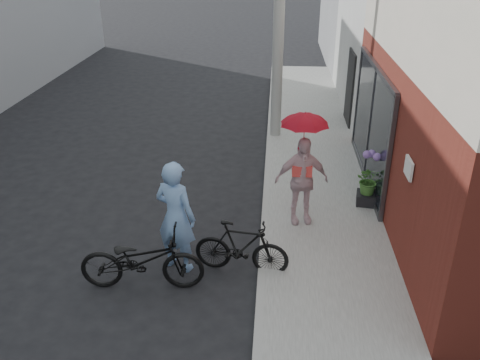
# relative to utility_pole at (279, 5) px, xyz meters

# --- Properties ---
(ground) EXTENTS (80.00, 80.00, 0.00)m
(ground) POSITION_rel_utility_pole_xyz_m (-1.10, -6.00, -3.50)
(ground) COLOR black
(ground) RESTS_ON ground
(sidewalk) EXTENTS (2.20, 24.00, 0.12)m
(sidewalk) POSITION_rel_utility_pole_xyz_m (1.00, -4.00, -3.44)
(sidewalk) COLOR gray
(sidewalk) RESTS_ON ground
(curb) EXTENTS (0.12, 24.00, 0.12)m
(curb) POSITION_rel_utility_pole_xyz_m (-0.16, -4.00, -3.44)
(curb) COLOR #9E9E99
(curb) RESTS_ON ground
(utility_pole) EXTENTS (0.28, 0.28, 7.00)m
(utility_pole) POSITION_rel_utility_pole_xyz_m (0.00, 0.00, 0.00)
(utility_pole) COLOR #9E9E99
(utility_pole) RESTS_ON ground
(officer) EXTENTS (0.83, 0.69, 1.93)m
(officer) POSITION_rel_utility_pole_xyz_m (-1.56, -6.09, -2.53)
(officer) COLOR #7096C8
(officer) RESTS_ON ground
(bike_left) EXTENTS (1.97, 0.79, 1.02)m
(bike_left) POSITION_rel_utility_pole_xyz_m (-2.02, -6.66, -2.99)
(bike_left) COLOR black
(bike_left) RESTS_ON ground
(bike_right) EXTENTS (1.61, 0.65, 0.94)m
(bike_right) POSITION_rel_utility_pole_xyz_m (-0.50, -6.15, -3.03)
(bike_right) COLOR black
(bike_right) RESTS_ON ground
(kimono_woman) EXTENTS (1.05, 0.58, 1.69)m
(kimono_woman) POSITION_rel_utility_pole_xyz_m (0.50, -4.60, -2.53)
(kimono_woman) COLOR beige
(kimono_woman) RESTS_ON sidewalk
(parasol) EXTENTS (0.83, 0.83, 0.73)m
(parasol) POSITION_rel_utility_pole_xyz_m (0.50, -4.60, -1.32)
(parasol) COLOR red
(parasol) RESTS_ON kimono_woman
(planter) EXTENTS (0.48, 0.48, 0.23)m
(planter) POSITION_rel_utility_pole_xyz_m (1.90, -3.82, -3.27)
(planter) COLOR black
(planter) RESTS_ON sidewalk
(potted_plant) EXTENTS (0.53, 0.46, 0.59)m
(potted_plant) POSITION_rel_utility_pole_xyz_m (1.90, -3.82, -2.86)
(potted_plant) COLOR #40722D
(potted_plant) RESTS_ON planter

